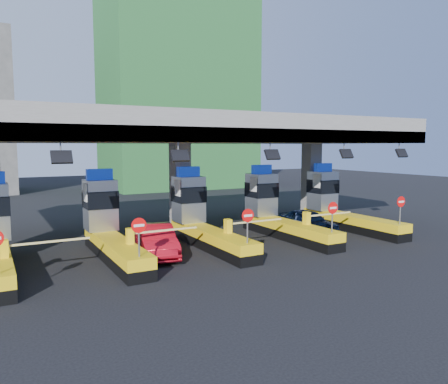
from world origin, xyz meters
TOP-DOWN VIEW (x-y plane):
  - ground at (0.00, 0.00)m, footprint 120.00×120.00m
  - toll_canopy at (0.00, 2.87)m, footprint 28.00×12.09m
  - toll_lane_left at (-5.00, 0.28)m, footprint 4.43×8.00m
  - toll_lane_center at (0.00, 0.28)m, footprint 4.43×8.00m
  - toll_lane_right at (5.00, 0.28)m, footprint 4.43×8.00m
  - toll_lane_far_right at (10.00, 0.28)m, footprint 4.43×8.00m
  - bg_building_scaffold at (12.00, 32.00)m, footprint 18.00×12.00m
  - van at (7.08, -0.23)m, footprint 1.97×4.35m
  - red_car at (-3.03, -1.10)m, footprint 2.48×4.84m

SIDE VIEW (x-z plane):
  - ground at x=0.00m, z-range 0.00..0.00m
  - van at x=7.08m, z-range 0.00..1.45m
  - red_car at x=-3.03m, z-range 0.00..1.52m
  - toll_lane_left at x=-5.00m, z-range -0.68..3.47m
  - toll_lane_center at x=0.00m, z-range -0.68..3.47m
  - toll_lane_right at x=5.00m, z-range -0.68..3.47m
  - toll_lane_far_right at x=10.00m, z-range -0.68..3.47m
  - toll_canopy at x=0.00m, z-range 2.63..9.63m
  - bg_building_scaffold at x=12.00m, z-range 0.00..28.00m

